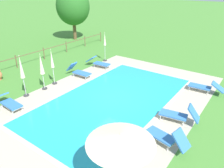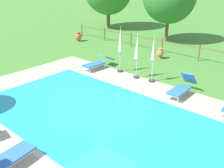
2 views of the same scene
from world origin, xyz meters
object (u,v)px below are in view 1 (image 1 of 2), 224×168
object	(u,v)px
sun_lounger_north_mid	(179,115)
sun_lounger_south_near_corner	(99,63)
patio_umbrella_closed_row_west	(41,66)
patio_umbrella_closed_row_mid_west	(105,43)
patio_umbrella_closed_row_mid_east	(52,62)
sun_lounger_south_mid	(205,87)
patio_umbrella_closed_row_centre	(22,70)
tree_west_mid	(73,7)
sun_lounger_north_end	(166,137)
sun_lounger_north_near_steps	(8,102)
patio_umbrella_open_foreground	(121,139)
sun_lounger_north_far	(79,71)

from	to	relation	value
sun_lounger_north_mid	sun_lounger_south_near_corner	bearing A→B (deg)	65.25
patio_umbrella_closed_row_west	patio_umbrella_closed_row_mid_west	xyz separation A→B (m)	(6.59, 0.22, 0.07)
sun_lounger_north_mid	patio_umbrella_closed_row_mid_east	size ratio (longest dim) A/B	0.79
sun_lounger_south_mid	patio_umbrella_closed_row_mid_east	bearing A→B (deg)	118.41
sun_lounger_south_mid	patio_umbrella_closed_row_mid_west	size ratio (longest dim) A/B	0.84
sun_lounger_south_mid	patio_umbrella_closed_row_mid_east	world-z (taller)	patio_umbrella_closed_row_mid_east
patio_umbrella_closed_row_west	patio_umbrella_closed_row_centre	xyz separation A→B (m)	(-1.23, 0.15, 0.12)
patio_umbrella_closed_row_west	tree_west_mid	size ratio (longest dim) A/B	0.41
sun_lounger_north_mid	sun_lounger_north_end	bearing A→B (deg)	-174.91
sun_lounger_north_near_steps	sun_lounger_south_mid	distance (m)	11.37
patio_umbrella_closed_row_centre	patio_umbrella_closed_row_mid_east	size ratio (longest dim) A/B	1.05
patio_umbrella_closed_row_centre	patio_umbrella_open_foreground	bearing A→B (deg)	-104.86
patio_umbrella_open_foreground	tree_west_mid	distance (m)	21.38
sun_lounger_north_near_steps	sun_lounger_south_near_corner	xyz separation A→B (m)	(7.69, -0.00, 0.02)
sun_lounger_south_mid	patio_umbrella_closed_row_west	bearing A→B (deg)	123.29
sun_lounger_north_end	sun_lounger_south_mid	size ratio (longest dim) A/B	0.95
patio_umbrella_closed_row_west	sun_lounger_north_end	bearing A→B (deg)	-93.02
patio_umbrella_closed_row_centre	patio_umbrella_closed_row_mid_east	xyz separation A→B (m)	(2.14, -0.05, -0.13)
sun_lounger_south_near_corner	patio_umbrella_open_foreground	size ratio (longest dim) A/B	0.89
sun_lounger_north_end	tree_west_mid	distance (m)	20.01
sun_lounger_north_far	patio_umbrella_closed_row_west	world-z (taller)	patio_umbrella_closed_row_west
sun_lounger_north_near_steps	tree_west_mid	world-z (taller)	tree_west_mid
sun_lounger_north_mid	patio_umbrella_closed_row_centre	bearing A→B (deg)	108.17
sun_lounger_north_near_steps	sun_lounger_north_far	world-z (taller)	sun_lounger_north_far
patio_umbrella_closed_row_mid_west	patio_umbrella_closed_row_mid_east	distance (m)	5.68
sun_lounger_south_mid	sun_lounger_south_near_corner	bearing A→B (deg)	92.38
sun_lounger_south_mid	patio_umbrella_closed_row_west	world-z (taller)	patio_umbrella_closed_row_west
sun_lounger_north_far	patio_umbrella_open_foreground	distance (m)	9.99
sun_lounger_north_end	patio_umbrella_closed_row_mid_west	world-z (taller)	patio_umbrella_closed_row_mid_west
sun_lounger_south_near_corner	sun_lounger_south_mid	bearing A→B (deg)	-87.62
sun_lounger_north_mid	patio_umbrella_closed_row_mid_west	distance (m)	9.86
sun_lounger_north_far	patio_umbrella_closed_row_mid_west	world-z (taller)	patio_umbrella_closed_row_mid_west
sun_lounger_north_mid	sun_lounger_north_end	size ratio (longest dim) A/B	0.97
sun_lounger_north_end	sun_lounger_south_near_corner	distance (m)	9.79
sun_lounger_north_near_steps	tree_west_mid	distance (m)	16.01
sun_lounger_north_far	sun_lounger_north_end	distance (m)	8.60
sun_lounger_north_end	patio_umbrella_closed_row_mid_east	distance (m)	8.60
patio_umbrella_closed_row_mid_west	patio_umbrella_closed_row_west	bearing A→B (deg)	-178.12
sun_lounger_south_mid	tree_west_mid	world-z (taller)	tree_west_mid
sun_lounger_south_mid	sun_lounger_north_end	bearing A→B (deg)	-179.99
sun_lounger_south_near_corner	patio_umbrella_closed_row_mid_east	bearing A→B (deg)	175.07
patio_umbrella_closed_row_west	sun_lounger_north_mid	bearing A→B (deg)	-79.62
patio_umbrella_closed_row_centre	tree_west_mid	distance (m)	14.46
sun_lounger_south_near_corner	tree_west_mid	distance (m)	10.48
sun_lounger_north_mid	patio_umbrella_open_foreground	xyz separation A→B (m)	(-4.88, 0.14, 1.70)
patio_umbrella_closed_row_centre	patio_umbrella_closed_row_mid_east	bearing A→B (deg)	-1.29
sun_lounger_north_mid	sun_lounger_south_mid	xyz separation A→B (m)	(3.97, -0.17, -0.03)
sun_lounger_north_mid	sun_lounger_north_near_steps	bearing A→B (deg)	117.21
sun_lounger_north_far	sun_lounger_north_end	xyz separation A→B (m)	(-3.23, -7.97, 0.00)
patio_umbrella_closed_row_mid_east	tree_west_mid	bearing A→B (deg)	38.27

